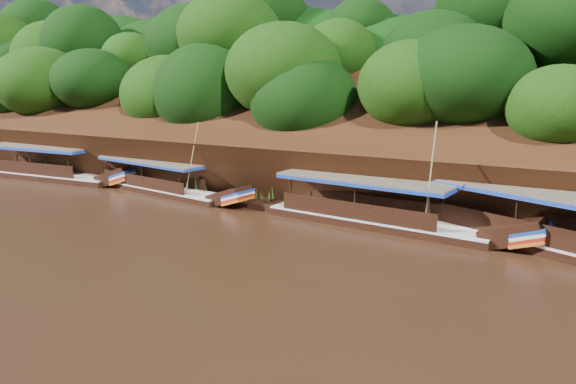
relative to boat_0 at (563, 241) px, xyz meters
name	(u,v)px	position (x,y,z in m)	size (l,w,h in m)	color
ground	(284,264)	(-10.46, -7.43, -0.62)	(160.00, 160.00, 0.00)	black
riverbank	(430,156)	(-10.47, 15.29, 1.26)	(120.00, 30.06, 19.40)	black
boat_0	(563,241)	(0.00, 0.00, 0.00)	(16.56, 8.55, 6.64)	black
boat_1	(389,218)	(-8.42, 0.32, -0.04)	(14.99, 3.58, 6.38)	black
boat_2	(166,187)	(-24.73, 1.22, -0.12)	(14.26, 3.99, 5.52)	black
boat_3	(56,172)	(-35.78, 1.03, -0.04)	(14.64, 3.37, 3.08)	black
reeds	(313,196)	(-13.79, 1.92, 0.28)	(48.17, 2.64, 2.08)	#2C6519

